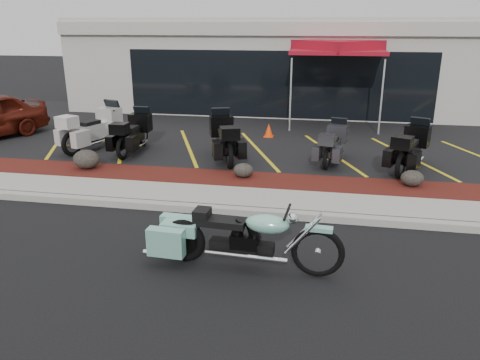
% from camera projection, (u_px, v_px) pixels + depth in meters
% --- Properties ---
extents(ground, '(90.00, 90.00, 0.00)m').
position_uv_depth(ground, '(217.00, 231.00, 9.02)').
color(ground, black).
rests_on(ground, ground).
extents(curb, '(24.00, 0.25, 0.15)m').
position_uv_depth(curb, '(226.00, 210.00, 9.83)').
color(curb, gray).
rests_on(curb, ground).
extents(sidewalk, '(24.00, 1.20, 0.15)m').
position_uv_depth(sidewalk, '(233.00, 199.00, 10.48)').
color(sidewalk, gray).
rests_on(sidewalk, ground).
extents(mulch_bed, '(24.00, 1.20, 0.16)m').
position_uv_depth(mulch_bed, '(242.00, 181.00, 11.60)').
color(mulch_bed, '#3C130D').
rests_on(mulch_bed, ground).
extents(upper_lot, '(26.00, 9.60, 0.15)m').
position_uv_depth(upper_lot, '(269.00, 133.00, 16.64)').
color(upper_lot, black).
rests_on(upper_lot, ground).
extents(dealership_building, '(18.00, 8.16, 4.00)m').
position_uv_depth(dealership_building, '(286.00, 63.00, 21.86)').
color(dealership_building, '#A7A397').
rests_on(dealership_building, ground).
extents(boulder_left, '(0.71, 0.59, 0.50)m').
position_uv_depth(boulder_left, '(86.00, 159.00, 12.29)').
color(boulder_left, black).
rests_on(boulder_left, mulch_bed).
extents(boulder_mid, '(0.50, 0.42, 0.35)m').
position_uv_depth(boulder_mid, '(243.00, 170.00, 11.62)').
color(boulder_mid, black).
rests_on(boulder_mid, mulch_bed).
extents(boulder_right, '(0.54, 0.45, 0.38)m').
position_uv_depth(boulder_right, '(412.00, 178.00, 10.98)').
color(boulder_right, black).
rests_on(boulder_right, mulch_bed).
extents(hero_cruiser, '(3.18, 0.98, 1.10)m').
position_uv_depth(hero_cruiser, '(318.00, 245.00, 7.24)').
color(hero_cruiser, '#7DC2AC').
rests_on(hero_cruiser, ground).
extents(touring_white, '(1.60, 2.55, 1.39)m').
position_uv_depth(touring_white, '(113.00, 122.00, 14.79)').
color(touring_white, silver).
rests_on(touring_white, upper_lot).
extents(touring_black_front, '(0.83, 2.16, 1.25)m').
position_uv_depth(touring_black_front, '(142.00, 126.00, 14.44)').
color(touring_black_front, black).
rests_on(touring_black_front, upper_lot).
extents(touring_black_mid, '(1.62, 2.47, 1.34)m').
position_uv_depth(touring_black_mid, '(221.00, 130.00, 13.74)').
color(touring_black_mid, black).
rests_on(touring_black_mid, upper_lot).
extents(touring_grey, '(1.14, 2.06, 1.13)m').
position_uv_depth(touring_grey, '(338.00, 137.00, 13.35)').
color(touring_grey, '#2A2A2E').
rests_on(touring_grey, upper_lot).
extents(touring_black_rear, '(1.62, 2.34, 1.27)m').
position_uv_depth(touring_black_rear, '(418.00, 140.00, 12.68)').
color(touring_black_rear, black).
rests_on(touring_black_rear, upper_lot).
extents(traffic_cone, '(0.33, 0.33, 0.46)m').
position_uv_depth(traffic_cone, '(269.00, 130.00, 15.76)').
color(traffic_cone, '#FE3E08').
rests_on(traffic_cone, upper_lot).
extents(popup_canopy, '(4.33, 4.33, 3.07)m').
position_uv_depth(popup_canopy, '(338.00, 48.00, 16.99)').
color(popup_canopy, silver).
rests_on(popup_canopy, upper_lot).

